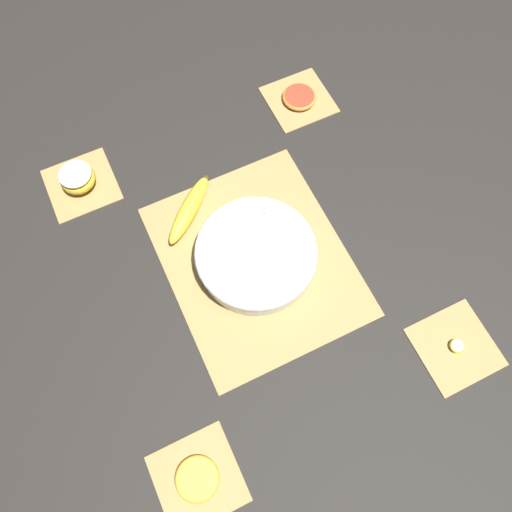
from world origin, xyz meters
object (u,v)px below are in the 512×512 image
object	(u,v)px
fruit_salad_bowl	(256,254)
orange_slice_whole	(197,479)
apple_half	(78,179)
grapefruit_slice	(299,97)
banana_coin_single	(457,346)
whole_banana	(189,209)

from	to	relation	value
fruit_salad_bowl	orange_slice_whole	bearing A→B (deg)	140.50
apple_half	grapefruit_slice	size ratio (longest dim) A/B	0.94
fruit_salad_bowl	apple_half	distance (m)	0.44
apple_half	orange_slice_whole	world-z (taller)	apple_half
orange_slice_whole	banana_coin_single	size ratio (longest dim) A/B	2.82
grapefruit_slice	fruit_salad_bowl	bearing A→B (deg)	140.62
apple_half	banana_coin_single	size ratio (longest dim) A/B	2.72
banana_coin_single	grapefruit_slice	xyz separation A→B (m)	(0.68, 0.00, 0.00)
whole_banana	fruit_salad_bowl	bearing A→B (deg)	-152.93
fruit_salad_bowl	apple_half	world-z (taller)	fruit_salad_bowl
fruit_salad_bowl	whole_banana	size ratio (longest dim) A/B	1.60
whole_banana	grapefruit_slice	distance (m)	0.41
whole_banana	banana_coin_single	distance (m)	0.63
whole_banana	grapefruit_slice	bearing A→B (deg)	-64.12
whole_banana	apple_half	xyz separation A→B (m)	(0.18, 0.20, 0.00)
whole_banana	orange_slice_whole	distance (m)	0.54
whole_banana	orange_slice_whole	xyz separation A→B (m)	(-0.51, 0.20, -0.01)
fruit_salad_bowl	whole_banana	bearing A→B (deg)	27.07
banana_coin_single	grapefruit_slice	distance (m)	0.68
apple_half	orange_slice_whole	size ratio (longest dim) A/B	0.97
fruit_salad_bowl	apple_half	size ratio (longest dim) A/B	3.26
apple_half	orange_slice_whole	xyz separation A→B (m)	(-0.68, -0.00, -0.02)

